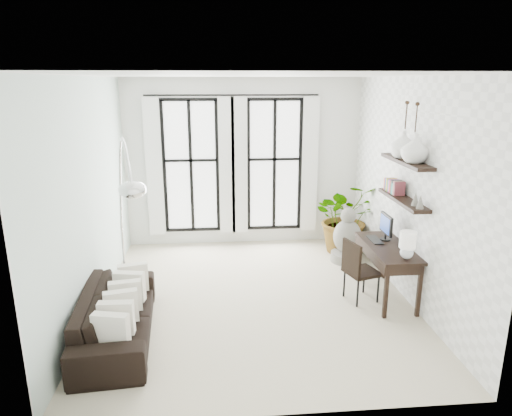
{
  "coord_description": "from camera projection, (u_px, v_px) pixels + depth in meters",
  "views": [
    {
      "loc": [
        -0.51,
        -6.18,
        3.12
      ],
      "look_at": [
        0.06,
        0.3,
        1.31
      ],
      "focal_mm": 32.0,
      "sensor_mm": 36.0,
      "label": 1
    }
  ],
  "objects": [
    {
      "name": "ceiling",
      "position": [
        254.0,
        75.0,
        5.95
      ],
      "size": [
        5.0,
        5.0,
        0.0
      ],
      "primitive_type": "plane",
      "color": "white",
      "rests_on": "wall_back"
    },
    {
      "name": "desk",
      "position": [
        389.0,
        251.0,
        6.61
      ],
      "size": [
        0.58,
        1.36,
        1.2
      ],
      "color": "black",
      "rests_on": "floor"
    },
    {
      "name": "vase_b",
      "position": [
        403.0,
        144.0,
        6.4
      ],
      "size": [
        0.37,
        0.37,
        0.38
      ],
      "primitive_type": "imported",
      "color": "white",
      "rests_on": "shelf_upper"
    },
    {
      "name": "floor",
      "position": [
        254.0,
        298.0,
        6.81
      ],
      "size": [
        5.0,
        5.0,
        0.0
      ],
      "primitive_type": "plane",
      "color": "beige",
      "rests_on": "ground"
    },
    {
      "name": "arc_lamp",
      "position": [
        124.0,
        181.0,
        5.83
      ],
      "size": [
        0.75,
        1.44,
        2.46
      ],
      "color": "silver",
      "rests_on": "floor"
    },
    {
      "name": "vase_a",
      "position": [
        415.0,
        148.0,
        6.02
      ],
      "size": [
        0.37,
        0.37,
        0.38
      ],
      "primitive_type": "imported",
      "color": "white",
      "rests_on": "shelf_upper"
    },
    {
      "name": "throw_pillows",
      "position": [
        123.0,
        301.0,
        5.64
      ],
      "size": [
        0.4,
        1.52,
        0.4
      ],
      "color": "white",
      "rests_on": "sofa"
    },
    {
      "name": "windows",
      "position": [
        233.0,
        166.0,
        8.71
      ],
      "size": [
        3.26,
        0.13,
        2.65
      ],
      "color": "white",
      "rests_on": "wall_back"
    },
    {
      "name": "wall_left",
      "position": [
        89.0,
        197.0,
        6.2
      ],
      "size": [
        0.0,
        5.0,
        5.0
      ],
      "primitive_type": "plane",
      "rotation": [
        1.57,
        0.0,
        1.57
      ],
      "color": "silver",
      "rests_on": "floor"
    },
    {
      "name": "desk_chair",
      "position": [
        357.0,
        267.0,
        6.59
      ],
      "size": [
        0.55,
        0.55,
        0.93
      ],
      "rotation": [
        0.0,
        0.0,
        0.3
      ],
      "color": "black",
      "rests_on": "floor"
    },
    {
      "name": "sofa",
      "position": [
        116.0,
        315.0,
        5.68
      ],
      "size": [
        1.0,
        2.19,
        0.62
      ],
      "primitive_type": "imported",
      "rotation": [
        0.0,
        0.0,
        1.65
      ],
      "color": "black",
      "rests_on": "floor"
    },
    {
      "name": "plant",
      "position": [
        346.0,
        217.0,
        8.51
      ],
      "size": [
        1.29,
        1.14,
        1.36
      ],
      "primitive_type": "imported",
      "rotation": [
        0.0,
        0.0,
        0.07
      ],
      "color": "#2D7228",
      "rests_on": "floor"
    },
    {
      "name": "wall_shelves",
      "position": [
        403.0,
        184.0,
        6.44
      ],
      "size": [
        0.25,
        1.3,
        0.6
      ],
      "color": "black",
      "rests_on": "wall_right"
    },
    {
      "name": "wall_right",
      "position": [
        409.0,
        191.0,
        6.57
      ],
      "size": [
        0.0,
        5.0,
        5.0
      ],
      "primitive_type": "plane",
      "rotation": [
        1.57,
        0.0,
        -1.57
      ],
      "color": "white",
      "rests_on": "floor"
    },
    {
      "name": "wall_back",
      "position": [
        243.0,
        163.0,
        8.78
      ],
      "size": [
        4.5,
        0.0,
        4.5
      ],
      "primitive_type": "plane",
      "rotation": [
        1.57,
        0.0,
        0.0
      ],
      "color": "white",
      "rests_on": "floor"
    },
    {
      "name": "buddha",
      "position": [
        347.0,
        239.0,
        8.09
      ],
      "size": [
        0.55,
        0.55,
        0.99
      ],
      "color": "gray",
      "rests_on": "floor"
    }
  ]
}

